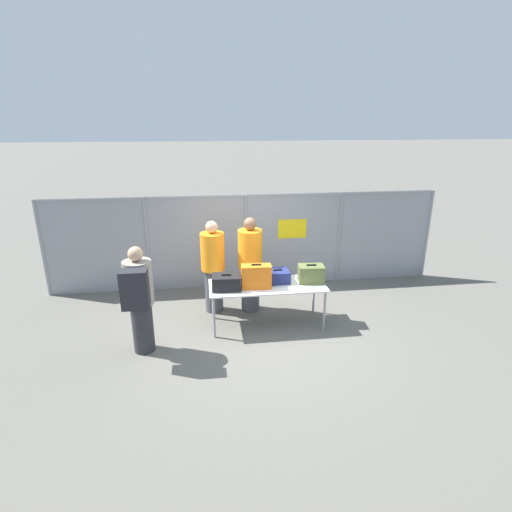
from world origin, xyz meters
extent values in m
plane|color=#605E56|center=(0.00, 0.00, 0.00)|extent=(120.00, 120.00, 0.00)
cylinder|color=gray|center=(-4.00, 1.90, 0.98)|extent=(0.07, 0.07, 1.95)
cylinder|color=gray|center=(-2.00, 1.90, 0.98)|extent=(0.07, 0.07, 1.95)
cylinder|color=gray|center=(0.00, 1.90, 0.98)|extent=(0.07, 0.07, 1.95)
cylinder|color=gray|center=(2.00, 1.90, 0.98)|extent=(0.07, 0.07, 1.95)
cylinder|color=gray|center=(4.00, 1.90, 0.98)|extent=(0.07, 0.07, 1.95)
cube|color=gray|center=(0.00, 1.90, 0.98)|extent=(8.00, 0.01, 1.95)
cube|color=gray|center=(0.00, 1.90, 1.92)|extent=(8.00, 0.04, 0.04)
cube|color=yellow|center=(0.96, 1.89, 1.21)|extent=(0.60, 0.01, 0.40)
cube|color=silver|center=(0.16, 0.12, 0.73)|extent=(1.95, 0.78, 0.02)
cylinder|color=#99999E|center=(-0.76, -0.20, 0.36)|extent=(0.04, 0.04, 0.71)
cylinder|color=#99999E|center=(1.07, -0.20, 0.36)|extent=(0.04, 0.04, 0.71)
cylinder|color=#99999E|center=(-0.76, 0.45, 0.36)|extent=(0.04, 0.04, 0.71)
cylinder|color=#99999E|center=(1.07, 0.45, 0.36)|extent=(0.04, 0.04, 0.71)
cube|color=black|center=(-0.53, 0.05, 0.86)|extent=(0.48, 0.36, 0.24)
cube|color=black|center=(-0.53, 0.05, 0.99)|extent=(0.16, 0.03, 0.02)
cube|color=orange|center=(-0.04, 0.04, 0.93)|extent=(0.50, 0.24, 0.39)
cube|color=black|center=(-0.04, 0.04, 1.14)|extent=(0.16, 0.03, 0.02)
cube|color=navy|center=(0.35, 0.24, 0.84)|extent=(0.40, 0.37, 0.21)
cube|color=black|center=(0.35, 0.24, 0.95)|extent=(0.15, 0.03, 0.02)
cube|color=#566033|center=(0.92, 0.16, 0.88)|extent=(0.45, 0.32, 0.29)
cube|color=black|center=(0.92, 0.16, 1.04)|extent=(0.16, 0.04, 0.02)
cylinder|color=#2D2D33|center=(-1.84, -0.44, 0.40)|extent=(0.31, 0.31, 0.79)
cylinder|color=gray|center=(-1.84, -0.44, 1.13)|extent=(0.41, 0.41, 0.66)
sphere|color=tan|center=(-1.84, -0.44, 1.56)|extent=(0.22, 0.22, 0.22)
cube|color=#232328|center=(-1.84, -0.76, 1.16)|extent=(0.37, 0.23, 0.56)
cylinder|color=#4C4C51|center=(-0.06, 0.73, 0.42)|extent=(0.33, 0.33, 0.84)
cylinder|color=orange|center=(-0.06, 0.73, 1.18)|extent=(0.44, 0.44, 0.70)
sphere|color=brown|center=(-0.06, 0.73, 1.64)|extent=(0.23, 0.23, 0.23)
cylinder|color=#4C4C51|center=(-0.72, 0.78, 0.41)|extent=(0.32, 0.32, 0.81)
cylinder|color=orange|center=(-0.72, 0.78, 1.15)|extent=(0.42, 0.42, 0.68)
sphere|color=tan|center=(-0.72, 0.78, 1.60)|extent=(0.22, 0.22, 0.22)
cube|color=#B2B2B7|center=(0.67, 3.94, 0.40)|extent=(2.89, 1.54, 0.48)
sphere|color=black|center=(0.17, 3.11, 0.30)|extent=(0.59, 0.59, 0.59)
sphere|color=black|center=(0.17, 4.76, 0.30)|extent=(0.59, 0.59, 0.59)
cylinder|color=#59595B|center=(-1.28, 3.94, 0.21)|extent=(1.01, 0.06, 0.06)
camera|label=1|loc=(-0.84, -5.97, 3.38)|focal=28.00mm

